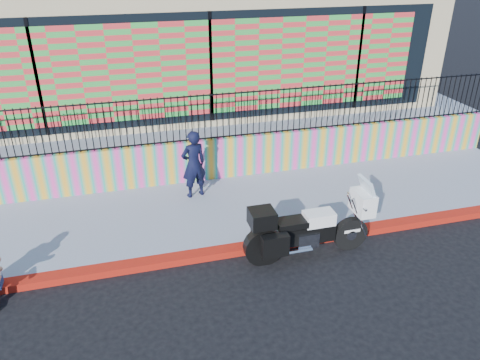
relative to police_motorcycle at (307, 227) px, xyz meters
name	(u,v)px	position (x,y,z in m)	size (l,w,h in m)	color
ground	(255,250)	(-0.92, 0.45, -0.68)	(90.00, 90.00, 0.00)	black
red_curb	(255,247)	(-0.92, 0.45, -0.60)	(16.00, 0.30, 0.15)	#9D0B0C
sidewalk	(235,208)	(-0.92, 2.10, -0.60)	(16.00, 3.00, 0.15)	gray
mural_wall	(220,158)	(-0.92, 3.70, 0.02)	(16.00, 0.20, 1.10)	#FF43AB
metal_fence	(219,116)	(-0.92, 3.70, 1.17)	(15.80, 0.04, 1.20)	black
elevated_platform	(188,104)	(-0.92, 8.80, -0.05)	(16.00, 10.00, 1.25)	gray
storefront_building	(185,28)	(-0.92, 8.59, 2.57)	(14.00, 8.06, 4.00)	tan
police_motorcycle	(307,227)	(0.00, 0.00, 0.00)	(2.59, 0.86, 1.61)	black
police_officer	(194,164)	(-1.76, 2.86, 0.32)	(0.62, 0.40, 1.69)	black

